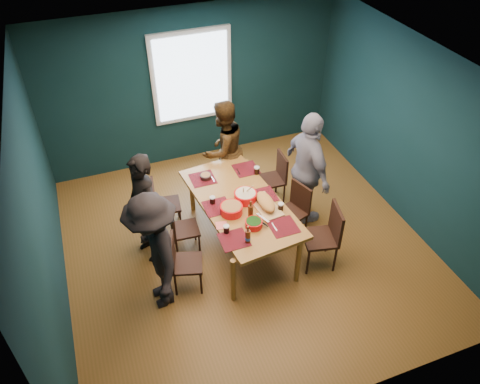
% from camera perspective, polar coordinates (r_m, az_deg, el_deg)
% --- Properties ---
extents(room, '(5.01, 5.01, 2.71)m').
position_cam_1_polar(room, '(6.17, -0.15, 4.13)').
color(room, brown).
rests_on(room, ground).
extents(dining_table, '(1.24, 2.15, 0.78)m').
position_cam_1_polar(dining_table, '(6.44, 0.07, -1.64)').
color(dining_table, olive).
rests_on(dining_table, floor).
extents(chair_left_far, '(0.42, 0.42, 0.83)m').
position_cam_1_polar(chair_left_far, '(6.94, -9.57, -1.13)').
color(chair_left_far, black).
rests_on(chair_left_far, floor).
extents(chair_left_mid, '(0.40, 0.40, 0.82)m').
position_cam_1_polar(chair_left_mid, '(6.51, -7.44, -4.15)').
color(chair_left_mid, black).
rests_on(chair_left_mid, floor).
extents(chair_left_near, '(0.47, 0.47, 0.84)m').
position_cam_1_polar(chair_left_near, '(6.06, -7.25, -8.16)').
color(chair_left_near, black).
rests_on(chair_left_near, floor).
extents(chair_right_far, '(0.40, 0.40, 0.85)m').
position_cam_1_polar(chair_right_far, '(7.36, 4.44, 2.12)').
color(chair_right_far, black).
rests_on(chair_right_far, floor).
extents(chair_right_mid, '(0.49, 0.49, 0.85)m').
position_cam_1_polar(chair_right_mid, '(6.79, 6.79, -1.76)').
color(chair_right_mid, black).
rests_on(chair_right_mid, floor).
extents(chair_right_near, '(0.52, 0.52, 0.96)m').
position_cam_1_polar(chair_right_near, '(6.36, 10.58, -4.87)').
color(chair_right_near, black).
rests_on(chair_right_near, floor).
extents(person_far_left, '(0.57, 0.70, 1.65)m').
position_cam_1_polar(person_far_left, '(6.33, -11.58, -2.05)').
color(person_far_left, black).
rests_on(person_far_left, floor).
extents(person_back, '(0.98, 0.89, 1.63)m').
position_cam_1_polar(person_back, '(7.34, -2.07, 5.22)').
color(person_back, black).
rests_on(person_back, floor).
extents(person_right, '(0.50, 1.09, 1.81)m').
position_cam_1_polar(person_right, '(6.81, 8.25, 2.68)').
color(person_right, silver).
rests_on(person_right, floor).
extents(person_near_left, '(0.67, 1.12, 1.70)m').
position_cam_1_polar(person_near_left, '(5.69, -10.35, -7.31)').
color(person_near_left, black).
rests_on(person_near_left, floor).
extents(bowl_salad, '(0.30, 0.30, 0.13)m').
position_cam_1_polar(bowl_salad, '(6.17, -1.05, -2.09)').
color(bowl_salad, red).
rests_on(bowl_salad, dining_table).
extents(bowl_dumpling, '(0.31, 0.31, 0.29)m').
position_cam_1_polar(bowl_dumpling, '(6.37, 0.67, -0.50)').
color(bowl_dumpling, red).
rests_on(bowl_dumpling, dining_table).
extents(bowl_herbs, '(0.22, 0.22, 0.10)m').
position_cam_1_polar(bowl_herbs, '(5.99, 1.69, -3.85)').
color(bowl_herbs, red).
rests_on(bowl_herbs, dining_table).
extents(cutting_board, '(0.36, 0.69, 0.15)m').
position_cam_1_polar(cutting_board, '(6.27, 3.14, -1.33)').
color(cutting_board, tan).
rests_on(cutting_board, dining_table).
extents(small_bowl, '(0.16, 0.16, 0.07)m').
position_cam_1_polar(small_bowl, '(6.79, -4.20, 1.93)').
color(small_bowl, black).
rests_on(small_bowl, dining_table).
extents(beer_bottle_a, '(0.07, 0.07, 0.26)m').
position_cam_1_polar(beer_bottle_a, '(5.76, 0.96, -5.44)').
color(beer_bottle_a, '#4B1F0D').
rests_on(beer_bottle_a, dining_table).
extents(beer_bottle_b, '(0.07, 0.07, 0.27)m').
position_cam_1_polar(beer_bottle_b, '(6.09, 1.30, -2.33)').
color(beer_bottle_b, '#4B1F0D').
rests_on(beer_bottle_b, dining_table).
extents(cola_glass_a, '(0.08, 0.08, 0.11)m').
position_cam_1_polar(cola_glass_a, '(5.90, -1.67, -4.50)').
color(cola_glass_a, black).
rests_on(cola_glass_a, dining_table).
extents(cola_glass_b, '(0.08, 0.08, 0.11)m').
position_cam_1_polar(cola_glass_b, '(6.25, 4.98, -1.75)').
color(cola_glass_b, black).
rests_on(cola_glass_b, dining_table).
extents(cola_glass_c, '(0.08, 0.08, 0.11)m').
position_cam_1_polar(cola_glass_c, '(6.86, 2.05, 2.70)').
color(cola_glass_c, black).
rests_on(cola_glass_c, dining_table).
extents(cola_glass_d, '(0.08, 0.08, 0.11)m').
position_cam_1_polar(cola_glass_d, '(6.34, -3.37, -0.96)').
color(cola_glass_d, black).
rests_on(cola_glass_d, dining_table).
extents(napkin_a, '(0.19, 0.19, 0.00)m').
position_cam_1_polar(napkin_a, '(6.53, 3.00, -0.19)').
color(napkin_a, '#EC6A63').
rests_on(napkin_a, dining_table).
extents(napkin_b, '(0.17, 0.17, 0.00)m').
position_cam_1_polar(napkin_b, '(6.04, -2.28, -4.09)').
color(napkin_b, '#EC6A63').
rests_on(napkin_b, dining_table).
extents(napkin_c, '(0.15, 0.15, 0.00)m').
position_cam_1_polar(napkin_c, '(6.00, 5.71, -4.67)').
color(napkin_c, '#EC6A63').
rests_on(napkin_c, dining_table).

